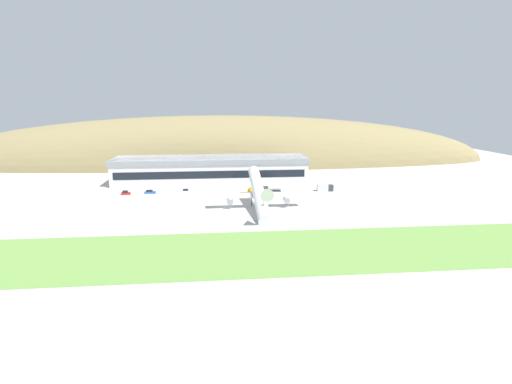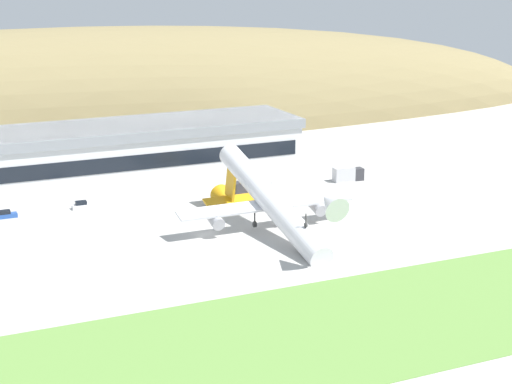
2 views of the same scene
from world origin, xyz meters
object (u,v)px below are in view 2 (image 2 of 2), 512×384
at_px(cargo_airplane, 269,202).
at_px(terminal_building, 103,149).
at_px(service_car_1, 82,205).
at_px(fuel_truck, 348,174).
at_px(box_truck, 253,186).
at_px(service_car_2, 5,215).

bearing_deg(cargo_airplane, terminal_building, 109.26).
bearing_deg(service_car_1, fuel_truck, -2.76).
bearing_deg(box_truck, fuel_truck, 0.97).
distance_m(service_car_1, box_truck, 35.72).
height_order(cargo_airplane, fuel_truck, cargo_airplane).
bearing_deg(terminal_building, fuel_truck, -27.02).
bearing_deg(fuel_truck, box_truck, -179.03).
bearing_deg(terminal_building, service_car_1, -115.22).
bearing_deg(service_car_2, terminal_building, 41.16).
height_order(service_car_2, box_truck, box_truck).
bearing_deg(fuel_truck, cargo_airplane, -141.36).
distance_m(terminal_building, cargo_airplane, 52.55).
relative_size(service_car_1, fuel_truck, 0.56).
bearing_deg(terminal_building, box_truck, -44.82).
height_order(service_car_1, service_car_2, service_car_1).
bearing_deg(cargo_airplane, service_car_2, 146.97).
height_order(terminal_building, fuel_truck, terminal_building).
distance_m(terminal_building, service_car_1, 24.93).
xyz_separation_m(service_car_1, service_car_2, (-14.84, -0.10, -0.03)).
relative_size(service_car_1, service_car_2, 0.86).
relative_size(service_car_1, box_truck, 0.46).
height_order(cargo_airplane, box_truck, cargo_airplane).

